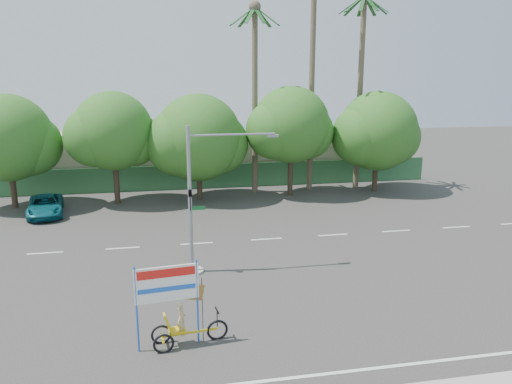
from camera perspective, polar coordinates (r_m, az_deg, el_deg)
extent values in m
plane|color=#33302D|center=(21.09, 0.40, -12.71)|extent=(120.00, 120.00, 0.00)
cube|color=#336B3D|center=(41.07, -5.46, 1.79)|extent=(38.00, 0.08, 2.00)
cube|color=#C1B09A|center=(45.58, -18.68, 3.58)|extent=(12.00, 8.00, 4.00)
cube|color=#C1B09A|center=(46.67, 3.82, 4.24)|extent=(14.00, 8.00, 3.60)
cylinder|color=#473828|center=(38.71, -26.04, 0.88)|extent=(0.40, 0.40, 3.52)
sphere|color=#1C5619|center=(38.22, -26.54, 5.57)|extent=(6.00, 6.00, 6.00)
sphere|color=#1C5619|center=(38.23, -24.38, 4.94)|extent=(4.32, 4.32, 4.32)
cylinder|color=#473828|center=(37.44, -15.69, 1.55)|extent=(0.40, 0.40, 3.74)
sphere|color=#1C5619|center=(36.92, -16.02, 6.72)|extent=(5.60, 5.60, 5.60)
sphere|color=#1C5619|center=(37.19, -13.98, 5.96)|extent=(4.03, 4.03, 4.03)
sphere|color=#1C5619|center=(36.84, -17.98, 6.04)|extent=(4.26, 4.26, 4.26)
cylinder|color=#473828|center=(37.44, -6.49, 1.63)|extent=(0.40, 0.40, 3.30)
sphere|color=#1C5619|center=(36.94, -6.61, 6.19)|extent=(6.40, 6.40, 6.40)
sphere|color=#1C5619|center=(37.44, -4.42, 5.52)|extent=(4.61, 4.61, 4.61)
sphere|color=#1C5619|center=(36.66, -8.82, 5.59)|extent=(4.86, 4.86, 4.86)
cylinder|color=#473828|center=(38.53, 3.94, 2.46)|extent=(0.40, 0.40, 3.87)
sphere|color=#1C5619|center=(38.01, 4.03, 7.67)|extent=(5.80, 5.80, 5.80)
sphere|color=#1C5619|center=(38.72, 5.78, 6.83)|extent=(4.18, 4.18, 4.18)
sphere|color=#1C5619|center=(37.49, 2.18, 7.07)|extent=(4.41, 4.41, 4.41)
cylinder|color=#473828|center=(40.90, 13.48, 2.45)|extent=(0.40, 0.40, 3.43)
sphere|color=#1C5619|center=(40.43, 13.72, 6.79)|extent=(6.20, 6.20, 6.20)
sphere|color=#1C5619|center=(41.36, 15.28, 6.08)|extent=(4.46, 4.46, 4.46)
sphere|color=#1C5619|center=(39.68, 12.00, 6.30)|extent=(4.71, 4.71, 4.71)
cylinder|color=#70604C|center=(39.81, 6.39, 12.28)|extent=(0.44, 0.44, 17.00)
cylinder|color=#70604C|center=(41.20, 11.77, 10.73)|extent=(0.44, 0.44, 15.00)
cube|color=#1C4C21|center=(41.83, 13.52, 20.08)|extent=(1.91, 0.28, 1.36)
cube|color=#1C4C21|center=(42.29, 12.87, 20.04)|extent=(1.65, 1.44, 1.36)
cube|color=#1C4C21|center=(42.38, 11.95, 20.07)|extent=(0.61, 1.93, 1.36)
cube|color=#1C4C21|center=(42.04, 11.16, 20.16)|extent=(1.20, 1.80, 1.36)
cube|color=#1C4C21|center=(41.43, 10.87, 20.27)|extent=(1.89, 0.92, 1.36)
cube|color=#1C4C21|center=(40.84, 11.22, 20.36)|extent=(1.89, 0.92, 1.36)
cube|color=#1C4C21|center=(40.54, 12.07, 20.37)|extent=(1.20, 1.80, 1.36)
cube|color=#1C4C21|center=(40.68, 13.02, 20.30)|extent=(0.61, 1.93, 1.36)
cube|color=#1C4C21|center=(41.19, 13.58, 20.19)|extent=(1.65, 1.44, 1.36)
cylinder|color=#70604C|center=(38.79, -0.14, 10.11)|extent=(0.44, 0.44, 14.00)
sphere|color=#70604C|center=(39.00, -0.14, 20.43)|extent=(0.90, 0.90, 0.90)
cube|color=#1C4C21|center=(39.11, 1.30, 19.44)|extent=(1.91, 0.28, 1.36)
cube|color=#1C4C21|center=(39.66, 0.77, 19.36)|extent=(1.65, 1.44, 1.36)
cube|color=#1C4C21|center=(39.86, -0.16, 19.33)|extent=(0.61, 1.93, 1.36)
cube|color=#1C4C21|center=(39.64, -1.08, 19.36)|extent=(1.20, 1.80, 1.36)
cube|color=#1C4C21|center=(39.09, -1.59, 19.44)|extent=(1.89, 0.92, 1.36)
cube|color=#1C4C21|center=(38.46, -1.42, 19.54)|extent=(1.89, 0.92, 1.36)
cube|color=#1C4C21|center=(38.04, -0.64, 19.60)|extent=(1.20, 1.80, 1.36)
cube|color=#1C4C21|center=(38.05, 0.39, 19.60)|extent=(0.61, 1.93, 1.36)
cube|color=#1C4C21|center=(38.48, 1.16, 19.53)|extent=(1.65, 1.44, 1.36)
cylinder|color=gray|center=(24.41, -7.30, -8.91)|extent=(1.10, 1.10, 0.10)
cylinder|color=gray|center=(23.32, -7.55, -1.05)|extent=(0.18, 0.18, 7.00)
cylinder|color=gray|center=(22.94, -2.77, 6.58)|extent=(4.00, 0.10, 0.10)
cube|color=gray|center=(23.29, 1.90, 6.45)|extent=(0.55, 0.20, 0.12)
imported|color=black|center=(23.08, -7.53, -0.94)|extent=(0.16, 0.20, 1.00)
cube|color=#14662D|center=(23.43, -6.67, -1.83)|extent=(0.70, 0.04, 0.18)
torus|color=black|center=(18.55, -4.44, -15.46)|extent=(0.78, 0.18, 0.78)
torus|color=black|center=(18.57, -10.77, -15.72)|extent=(0.73, 0.17, 0.73)
torus|color=black|center=(18.02, -10.52, -16.70)|extent=(0.73, 0.17, 0.73)
cube|color=gold|center=(18.36, -7.52, -15.63)|extent=(1.95, 0.29, 0.07)
cube|color=gold|center=(18.28, -10.65, -16.14)|extent=(0.15, 0.69, 0.06)
cube|color=gold|center=(18.22, -9.01, -15.34)|extent=(0.63, 0.54, 0.07)
cube|color=gold|center=(18.04, -10.06, -14.55)|extent=(0.31, 0.51, 0.62)
cylinder|color=black|center=(18.33, -4.46, -14.20)|extent=(0.04, 0.04, 0.63)
cube|color=black|center=(18.19, -4.48, -13.34)|extent=(0.10, 0.52, 0.05)
imported|color=#CCB284|center=(18.04, -8.51, -14.07)|extent=(0.35, 0.48, 1.24)
cylinder|color=blue|center=(17.67, -13.48, -12.97)|extent=(0.07, 0.07, 3.10)
cylinder|color=blue|center=(17.88, -6.71, -12.34)|extent=(0.07, 0.07, 3.10)
cube|color=white|center=(17.41, -10.18, -10.30)|extent=(2.17, 0.31, 1.26)
cube|color=red|center=(17.21, -10.22, -9.13)|extent=(1.94, 0.24, 0.30)
cube|color=blue|center=(17.44, -10.14, -10.87)|extent=(1.94, 0.24, 0.16)
cylinder|color=black|center=(18.06, -6.13, -13.26)|extent=(0.03, 0.03, 2.41)
cube|color=red|center=(17.67, -7.49, -11.25)|extent=(1.01, 0.14, 0.75)
imported|color=#0E5965|center=(36.10, -22.94, -1.45)|extent=(2.87, 5.00, 1.31)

